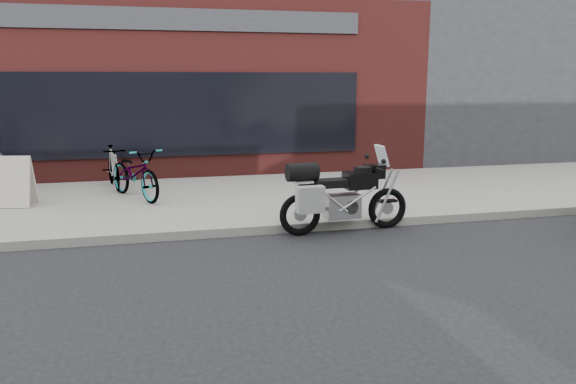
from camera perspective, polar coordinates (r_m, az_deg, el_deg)
The scene contains 8 objects.
ground at distance 5.85m, azimuth 9.29°, elevation -14.54°, with size 120.00×120.00×0.00m, color black.
near_sidewalk at distance 12.26m, azimuth -3.35°, elevation -0.20°, with size 44.00×6.00×0.15m, color gray.
storefront at distance 18.81m, azimuth -13.39°, elevation 10.24°, with size 14.00×10.07×4.50m.
neighbour_building at distance 22.38m, azimuth 19.69°, elevation 11.96°, with size 10.00×10.00×6.00m, color #28282D.
motorcycle at distance 9.37m, azimuth 5.02°, elevation -0.41°, with size 2.30×0.85×1.46m.
bicycle_front at distance 11.78m, azimuth -15.26°, elevation 1.86°, with size 0.69×1.97×1.03m, color gray.
bicycle_rear at distance 13.00m, azimuth -17.32°, elevation 2.41°, with size 0.44×1.57×0.94m, color gray.
sandwich_sign at distance 11.89m, azimuth -25.90°, elevation 1.02°, with size 0.68×0.64×0.96m.
Camera 1 is at (-2.10, -4.83, 2.55)m, focal length 35.00 mm.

